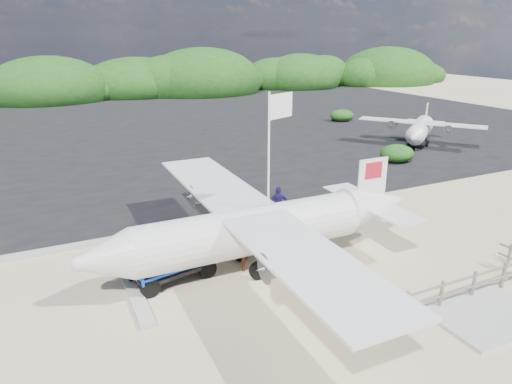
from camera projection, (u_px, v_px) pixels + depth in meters
ground at (253, 270)px, 17.60m from camera, size 160.00×160.00×0.00m
asphalt_apron at (119, 131)px, 43.20m from camera, size 90.00×50.00×0.04m
walkway_pad at (486, 316)px, 14.72m from camera, size 3.50×2.50×0.10m
vegetation_band at (89, 99)px, 64.53m from camera, size 124.00×8.00×4.40m
fence at (471, 297)px, 15.77m from camera, size 6.40×2.00×1.10m
baggage_cart at (173, 279)px, 16.93m from camera, size 3.48×2.40×1.59m
flagpole at (268, 264)px, 18.03m from camera, size 1.46×1.05×6.72m
signboard at (257, 264)px, 18.07m from camera, size 1.73×0.80×1.47m
crew_a at (137, 245)px, 17.68m from camera, size 0.72×0.56×1.74m
crew_b at (278, 224)px, 19.61m from camera, size 0.89×0.70×1.80m
crew_c at (278, 204)px, 21.94m from camera, size 1.12×0.71×1.77m
aircraft_large at (355, 135)px, 41.29m from camera, size 16.19×16.19×4.83m
aircraft_small at (20, 125)px, 45.92m from camera, size 11.37×11.37×2.92m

